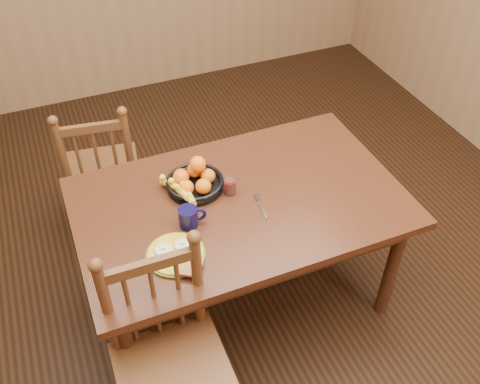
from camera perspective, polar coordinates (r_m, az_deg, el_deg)
name	(u,v)px	position (r m, az deg, el deg)	size (l,w,h in m)	color
room	(240,94)	(2.26, 0.00, 10.44)	(4.52, 5.02, 2.72)	black
dining_table	(240,212)	(2.68, 0.00, -2.15)	(1.60, 1.00, 0.75)	black
chair_far	(102,171)	(3.34, -14.48, 2.20)	(0.49, 0.47, 0.96)	#543119
chair_near	(170,360)	(2.38, -7.49, -17.34)	(0.47, 0.45, 1.02)	#543119
breakfast_plate	(176,254)	(2.37, -6.80, -6.63)	(0.26, 0.31, 0.04)	#59601E
fork	(260,205)	(2.59, 2.18, -1.36)	(0.04, 0.18, 0.00)	silver
spoon	(172,258)	(2.37, -7.28, -7.05)	(0.05, 0.16, 0.01)	silver
coffee_mug	(189,217)	(2.47, -5.45, -2.66)	(0.13, 0.09, 0.10)	black
juice_glass	(230,186)	(2.63, -1.10, 0.61)	(0.06, 0.06, 0.09)	silver
fruit_bowl	(194,181)	(2.66, -4.96, 1.14)	(0.32, 0.32, 0.17)	black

